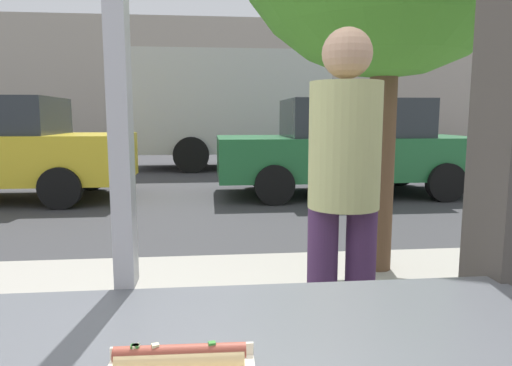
% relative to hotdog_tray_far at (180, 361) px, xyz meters
% --- Properties ---
extents(ground_plane, '(60.00, 60.00, 0.00)m').
position_rel_hotdog_tray_far_xyz_m(ground_plane, '(-0.16, 8.36, -0.97)').
color(ground_plane, '#38383A').
extents(sidewalk_strip, '(16.00, 2.80, 0.13)m').
position_rel_hotdog_tray_far_xyz_m(sidewalk_strip, '(-0.16, 1.96, -0.91)').
color(sidewalk_strip, '#9E998E').
rests_on(sidewalk_strip, ground).
extents(building_facade_far, '(28.00, 1.20, 6.11)m').
position_rel_hotdog_tray_far_xyz_m(building_facade_far, '(-0.16, 22.62, 2.08)').
color(building_facade_far, '#A89E8E').
rests_on(building_facade_far, ground).
extents(hotdog_tray_far, '(0.25, 0.10, 0.05)m').
position_rel_hotdog_tray_far_xyz_m(hotdog_tray_far, '(0.00, 0.00, 0.00)').
color(hotdog_tray_far, beige).
rests_on(hotdog_tray_far, window_counter).
extents(parked_car_green, '(4.58, 2.04, 1.69)m').
position_rel_hotdog_tray_far_xyz_m(parked_car_green, '(2.52, 7.34, -0.11)').
color(parked_car_green, '#236B38').
rests_on(parked_car_green, ground).
extents(box_truck, '(6.95, 2.44, 3.06)m').
position_rel_hotdog_tray_far_xyz_m(box_truck, '(1.26, 12.00, 0.69)').
color(box_truck, beige).
rests_on(box_truck, ground).
extents(pedestrian, '(0.32, 0.32, 1.63)m').
position_rel_hotdog_tray_far_xyz_m(pedestrian, '(0.65, 1.27, 0.09)').
color(pedestrian, '#4C2D57').
rests_on(pedestrian, sidewalk_strip).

